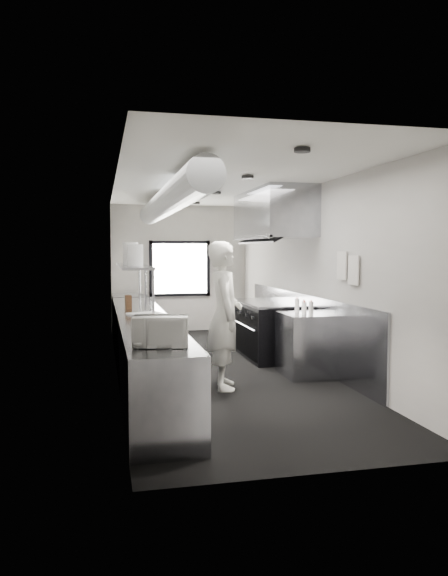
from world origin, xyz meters
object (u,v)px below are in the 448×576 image
squeeze_bottle_a (311,309)px  squeeze_bottle_b (305,308)px  deli_tub_b (148,336)px  squeeze_bottle_c (304,307)px  prep_counter (144,348)px  line_cook (225,315)px  deli_tub_a (144,340)px  plate_stack_d (129,254)px  plate_stack_c (131,253)px  microwave (161,331)px  pass_shelf (133,267)px  cutting_board (149,315)px  squeeze_bottle_e (297,306)px  bottle_station (305,344)px  knife_block (128,302)px  squeeze_bottle_d (297,305)px  small_plate (154,322)px  plate_stack_a (135,257)px  range (269,329)px  far_work_table (130,316)px  exhaust_hood (273,215)px  plate_stack_b (135,255)px

squeeze_bottle_a → squeeze_bottle_b: bearing=100.2°
deli_tub_b → squeeze_bottle_c: (2.39, 1.89, 0.04)m
prep_counter → line_cook: bearing=-32.7°
deli_tub_a → plate_stack_d: size_ratio=0.36×
plate_stack_c → microwave: bearing=-89.2°
pass_shelf → deli_tub_b: pass_shelf is taller
deli_tub_a → cutting_board: 2.37m
squeeze_bottle_e → bottle_station: bearing=-83.5°
pass_shelf → squeeze_bottle_e: 2.78m
knife_block → squeeze_bottle_d: 2.60m
microwave → small_plate: size_ratio=2.76×
plate_stack_a → pass_shelf: bearing=89.2°
line_cook → squeeze_bottle_d: line_cook is taller
small_plate → squeeze_bottle_b: (2.16, 0.36, 0.08)m
squeeze_bottle_e → pass_shelf: bearing=148.1°
plate_stack_c → squeeze_bottle_e: bearing=-34.3°
squeeze_bottle_b → squeeze_bottle_e: size_ratio=0.98×
small_plate → cutting_board: size_ratio=0.28×
bottle_station → squeeze_bottle_a: squeeze_bottle_a is taller
deli_tub_b → squeeze_bottle_a: bearing=33.6°
squeeze_bottle_d → knife_block: bearing=156.9°
pass_shelf → squeeze_bottle_b: pass_shelf is taller
squeeze_bottle_c → pass_shelf: bearing=144.2°
deli_tub_b → cutting_board: size_ratio=0.24×
range → deli_tub_b: 4.02m
plate_stack_a → squeeze_bottle_e: plate_stack_a is taller
far_work_table → cutting_board: cutting_board is taller
microwave → squeeze_bottle_b: 3.08m
squeeze_bottle_b → microwave: bearing=-137.2°
microwave → squeeze_bottle_d: size_ratio=2.42×
line_cook → deli_tub_a: line_cook is taller
knife_block → squeeze_bottle_d: knife_block is taller
exhaust_hood → bottle_station: (0.05, -1.40, -1.94)m
bottle_station → plate_stack_c: plate_stack_c is taller
range → squeeze_bottle_a: squeeze_bottle_a is taller
cutting_board → squeeze_bottle_a: 2.25m
exhaust_hood → range: size_ratio=1.38×
exhaust_hood → knife_block: bearing=-175.0°
squeeze_bottle_b → cutting_board: bearing=170.2°
knife_block → plate_stack_c: (0.08, 0.67, 0.75)m
cutting_board → plate_stack_c: plate_stack_c is taller
squeeze_bottle_a → squeeze_bottle_c: size_ratio=1.13×
far_work_table → squeeze_bottle_d: size_ratio=6.05×
prep_counter → plate_stack_d: bearing=92.0°
small_plate → squeeze_bottle_d: bearing=16.7°
deli_tub_b → bottle_station: bearing=37.7°
line_cook → small_plate: 0.93m
exhaust_hood → range: bearing=180.0°
plate_stack_b → squeeze_bottle_b: (2.27, -1.52, -0.75)m
prep_counter → squeeze_bottle_e: (2.27, 0.06, 0.54)m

